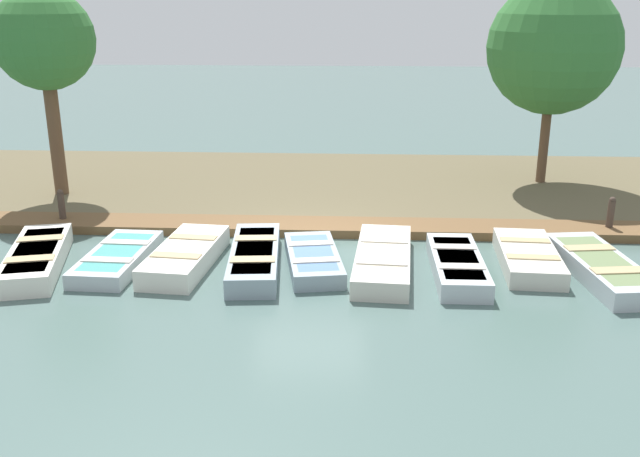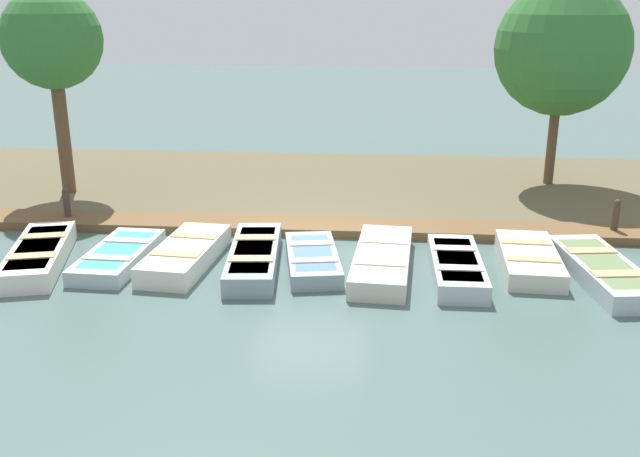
% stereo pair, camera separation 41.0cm
% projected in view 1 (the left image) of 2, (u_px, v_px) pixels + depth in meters
% --- Properties ---
extents(ground_plane, '(80.00, 80.00, 0.00)m').
position_uv_depth(ground_plane, '(309.00, 249.00, 15.64)').
color(ground_plane, '#4C6660').
extents(shore_bank, '(8.00, 24.00, 0.15)m').
position_uv_depth(shore_bank, '(321.00, 187.00, 20.36)').
color(shore_bank, brown).
rests_on(shore_bank, ground_plane).
extents(dock_walkway, '(1.09, 19.21, 0.20)m').
position_uv_depth(dock_walkway, '(313.00, 227.00, 16.82)').
color(dock_walkway, brown).
rests_on(dock_walkway, ground_plane).
extents(rowboat_0, '(3.39, 1.75, 0.44)m').
position_uv_depth(rowboat_0, '(37.00, 258.00, 14.55)').
color(rowboat_0, silver).
rests_on(rowboat_0, ground_plane).
extents(rowboat_1, '(2.80, 1.22, 0.34)m').
position_uv_depth(rowboat_1, '(118.00, 258.00, 14.69)').
color(rowboat_1, '#B2BCC1').
rests_on(rowboat_1, ground_plane).
extents(rowboat_2, '(3.02, 1.35, 0.44)m').
position_uv_depth(rowboat_2, '(185.00, 255.00, 14.67)').
color(rowboat_2, silver).
rests_on(rowboat_2, ground_plane).
extents(rowboat_3, '(3.40, 1.23, 0.42)m').
position_uv_depth(rowboat_3, '(255.00, 257.00, 14.59)').
color(rowboat_3, '#8C9EA8').
rests_on(rowboat_3, ground_plane).
extents(rowboat_4, '(2.73, 1.42, 0.35)m').
position_uv_depth(rowboat_4, '(313.00, 259.00, 14.61)').
color(rowboat_4, '#8C9EA8').
rests_on(rowboat_4, ground_plane).
extents(rowboat_5, '(3.44, 1.33, 0.42)m').
position_uv_depth(rowboat_5, '(383.00, 259.00, 14.49)').
color(rowboat_5, beige).
rests_on(rowboat_5, ground_plane).
extents(rowboat_6, '(2.90, 0.96, 0.40)m').
position_uv_depth(rowboat_6, '(457.00, 265.00, 14.21)').
color(rowboat_6, '#B2BCC1').
rests_on(rowboat_6, ground_plane).
extents(rowboat_7, '(2.73, 1.26, 0.40)m').
position_uv_depth(rowboat_7, '(528.00, 257.00, 14.66)').
color(rowboat_7, beige).
rests_on(rowboat_7, ground_plane).
extents(rowboat_8, '(3.38, 1.48, 0.41)m').
position_uv_depth(rowboat_8, '(602.00, 268.00, 14.08)').
color(rowboat_8, '#B2BCC1').
rests_on(rowboat_8, ground_plane).
extents(mooring_post_near, '(0.16, 0.16, 0.93)m').
position_uv_depth(mooring_post_near, '(62.00, 208.00, 17.02)').
color(mooring_post_near, '#47382D').
rests_on(mooring_post_near, ground_plane).
extents(mooring_post_far, '(0.16, 0.16, 0.93)m').
position_uv_depth(mooring_post_far, '(610.00, 216.00, 16.41)').
color(mooring_post_far, '#47382D').
rests_on(mooring_post_far, ground_plane).
extents(park_tree_far_left, '(2.57, 2.57, 5.51)m').
position_uv_depth(park_tree_far_left, '(44.00, 42.00, 18.13)').
color(park_tree_far_left, brown).
rests_on(park_tree_far_left, ground_plane).
extents(park_tree_left, '(3.62, 3.62, 5.73)m').
position_uv_depth(park_tree_left, '(554.00, 48.00, 19.40)').
color(park_tree_left, brown).
rests_on(park_tree_left, ground_plane).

